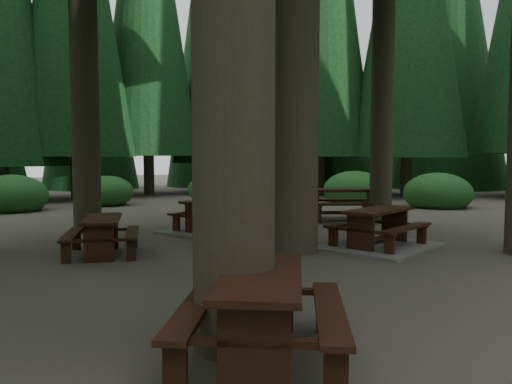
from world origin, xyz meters
TOP-DOWN VIEW (x-y plane):
  - ground at (0.00, 0.00)m, footprint 80.00×80.00m
  - picnic_table_a at (2.42, -0.44)m, footprint 2.60×2.29m
  - picnic_table_b at (-2.21, 2.08)m, footprint 1.83×1.98m
  - picnic_table_c at (0.99, 3.30)m, footprint 2.72×2.46m
  - picnic_table_d at (5.13, 3.03)m, footprint 2.58×2.47m
  - picnic_table_e at (-2.76, -3.36)m, footprint 2.27×2.29m
  - shrub_ring at (0.70, 0.75)m, footprint 23.86×24.64m

SIDE VIEW (x-z plane):
  - ground at x=0.00m, z-range 0.00..0.00m
  - picnic_table_a at x=2.42m, z-range -0.12..0.64m
  - picnic_table_c at x=0.99m, z-range -0.13..0.65m
  - shrub_ring at x=0.70m, z-range -0.35..1.15m
  - picnic_table_b at x=-2.21m, z-range 0.11..0.80m
  - picnic_table_e at x=-2.76m, z-range 0.13..0.90m
  - picnic_table_d at x=5.13m, z-range 0.14..1.02m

